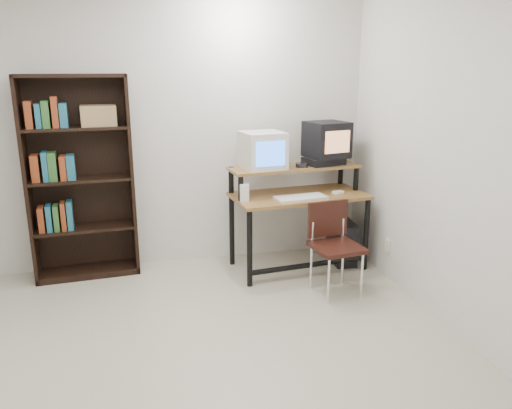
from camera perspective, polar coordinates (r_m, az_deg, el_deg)
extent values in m
cube|color=#BCB59C|center=(3.40, -8.08, -18.83)|extent=(4.00, 4.00, 0.01)
cube|color=beige|center=(4.85, -10.92, 8.07)|extent=(4.00, 0.01, 2.60)
cube|color=beige|center=(1.02, 0.36, -20.50)|extent=(4.00, 0.01, 2.60)
cube|color=beige|center=(3.61, 24.53, 4.50)|extent=(0.01, 4.00, 2.60)
cube|color=olive|center=(4.75, 4.94, 1.01)|extent=(1.32, 0.76, 0.03)
cube|color=olive|center=(4.80, 4.39, 4.25)|extent=(1.29, 0.51, 0.02)
cylinder|color=black|center=(4.40, -0.73, -5.00)|extent=(0.05, 0.05, 0.72)
cylinder|color=black|center=(4.89, 12.48, -3.29)|extent=(0.05, 0.05, 0.72)
cylinder|color=black|center=(4.86, -2.80, -1.40)|extent=(0.05, 0.05, 0.98)
cylinder|color=black|center=(5.30, 9.48, -0.16)|extent=(0.05, 0.05, 0.98)
cylinder|color=black|center=(4.70, 6.14, -6.89)|extent=(1.17, 0.17, 0.05)
cube|color=silver|center=(4.66, 0.74, 6.16)|extent=(0.42, 0.42, 0.35)
cube|color=#3072FF|center=(4.49, 1.70, 5.79)|extent=(0.28, 0.06, 0.22)
cube|color=black|center=(4.91, 7.72, 4.89)|extent=(0.41, 0.34, 0.08)
cube|color=black|center=(4.91, 8.07, 7.36)|extent=(0.43, 0.42, 0.34)
cube|color=tan|center=(4.76, 9.30, 7.06)|extent=(0.26, 0.07, 0.21)
cylinder|color=#26262B|center=(4.76, 5.27, 4.43)|extent=(0.12, 0.12, 0.05)
cube|color=silver|center=(4.58, 5.13, 0.70)|extent=(0.49, 0.26, 0.03)
cube|color=black|center=(4.81, 9.14, 1.10)|extent=(0.22, 0.18, 0.01)
cube|color=white|center=(4.82, 9.35, 1.34)|extent=(0.11, 0.09, 0.03)
cube|color=silver|center=(4.47, -1.34, 1.27)|extent=(0.09, 0.09, 0.17)
cube|color=black|center=(5.10, 9.73, -4.12)|extent=(0.24, 0.46, 0.42)
cube|color=black|center=(4.31, 9.24, -4.86)|extent=(0.44, 0.44, 0.04)
cube|color=black|center=(4.39, 8.20, -1.61)|extent=(0.37, 0.08, 0.32)
cylinder|color=silver|center=(4.19, 8.29, -8.67)|extent=(0.02, 0.02, 0.40)
cylinder|color=silver|center=(4.34, 11.99, -7.96)|extent=(0.02, 0.02, 0.40)
cylinder|color=silver|center=(4.44, 6.30, -7.14)|extent=(0.02, 0.02, 0.40)
cylinder|color=silver|center=(4.59, 9.86, -6.54)|extent=(0.02, 0.02, 0.40)
cube|color=black|center=(4.80, -24.71, 2.28)|extent=(0.05, 0.31, 1.84)
cube|color=black|center=(4.77, -14.06, 3.16)|extent=(0.05, 0.31, 1.84)
cube|color=black|center=(4.91, -19.37, 3.08)|extent=(0.92, 0.09, 1.84)
cube|color=black|center=(4.67, -20.42, 13.64)|extent=(0.94, 0.38, 0.03)
cube|color=black|center=(5.03, -18.49, -7.22)|extent=(0.94, 0.38, 0.06)
cube|color=black|center=(4.88, -18.92, -2.55)|extent=(0.88, 0.35, 0.03)
cube|color=black|center=(4.77, -19.40, 2.73)|extent=(0.88, 0.35, 0.02)
cube|color=black|center=(4.69, -19.91, 8.22)|extent=(0.88, 0.35, 0.02)
cube|color=olive|center=(4.68, -17.55, 9.67)|extent=(0.32, 0.25, 0.18)
cube|color=beige|center=(4.79, 14.80, -4.58)|extent=(0.02, 0.08, 0.12)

